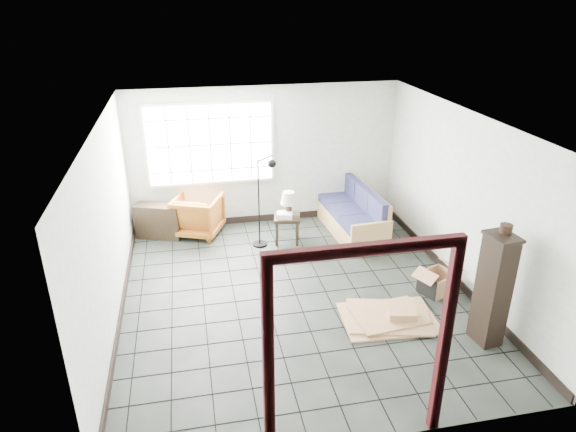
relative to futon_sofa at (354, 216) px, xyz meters
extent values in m
plane|color=black|center=(-1.50, -1.94, -0.31)|extent=(5.50, 5.50, 0.00)
cube|color=#A4AAA3|center=(-1.50, 0.81, 0.99)|extent=(5.00, 0.02, 2.60)
cube|color=#A4AAA3|center=(-1.50, -4.69, 0.99)|extent=(5.00, 0.02, 2.60)
cube|color=#A4AAA3|center=(-4.00, -1.94, 0.99)|extent=(0.02, 5.50, 2.60)
cube|color=#A4AAA3|center=(1.00, -1.94, 0.99)|extent=(0.02, 5.50, 2.60)
cube|color=white|center=(-1.50, -1.94, 2.29)|extent=(5.00, 5.50, 0.02)
cube|color=black|center=(-1.50, 0.79, -0.25)|extent=(4.95, 0.03, 0.12)
cube|color=black|center=(-3.98, -1.94, -0.25)|extent=(0.03, 5.45, 0.12)
cube|color=black|center=(0.98, -1.94, -0.25)|extent=(0.03, 5.45, 0.12)
cube|color=silver|center=(-2.50, 0.77, 1.29)|extent=(2.32, 0.06, 1.52)
cube|color=white|center=(-2.50, 0.73, 1.29)|extent=(2.20, 0.02, 1.40)
cube|color=black|center=(-2.35, -4.64, 0.74)|extent=(0.10, 0.08, 2.10)
cube|color=black|center=(-0.65, -4.64, 0.74)|extent=(0.10, 0.08, 2.10)
cube|color=black|center=(-1.50, -4.64, 1.84)|extent=(1.80, 0.08, 0.10)
cube|color=#A4774A|center=(-0.06, 0.00, -0.15)|extent=(0.85, 1.88, 0.33)
cube|color=#A4774A|center=(0.00, -0.95, -0.02)|extent=(0.74, 0.10, 0.59)
cube|color=#A4774A|center=(-0.12, 0.94, -0.02)|extent=(0.74, 0.10, 0.59)
cube|color=#A4774A|center=(0.27, 0.02, 0.19)|extent=(0.20, 1.83, 0.64)
cube|color=#1B2144|center=(-0.04, -0.61, 0.09)|extent=(0.70, 0.63, 0.15)
cube|color=#1B2144|center=(0.23, -0.59, 0.31)|extent=(0.17, 0.59, 0.48)
cube|color=#1B2144|center=(-0.08, -0.01, 0.09)|extent=(0.70, 0.63, 0.15)
cube|color=#1B2144|center=(0.19, 0.01, 0.31)|extent=(0.17, 0.59, 0.48)
cube|color=#1B2144|center=(-0.12, 0.60, 0.09)|extent=(0.70, 0.63, 0.15)
cube|color=#1B2144|center=(0.15, 0.62, 0.31)|extent=(0.17, 0.59, 0.48)
imported|color=#923F15|center=(-2.82, 0.46, 0.10)|extent=(1.02, 0.99, 0.82)
cube|color=black|center=(-1.29, -0.17, 0.15)|extent=(0.53, 0.53, 0.05)
cube|color=black|center=(-1.50, -0.31, -0.09)|extent=(0.05, 0.05, 0.45)
cube|color=black|center=(-1.15, -0.38, -0.09)|extent=(0.05, 0.05, 0.45)
cube|color=black|center=(-1.43, 0.04, -0.09)|extent=(0.05, 0.05, 0.45)
cube|color=black|center=(-1.08, -0.03, -0.09)|extent=(0.05, 0.05, 0.45)
cylinder|color=black|center=(-1.25, -0.15, 0.26)|extent=(0.14, 0.14, 0.15)
cylinder|color=black|center=(-1.25, -0.15, 0.39)|extent=(0.03, 0.03, 0.11)
cone|color=beige|center=(-1.25, -0.15, 0.51)|extent=(0.37, 0.37, 0.22)
cube|color=silver|center=(-1.34, -0.23, 0.23)|extent=(0.31, 0.27, 0.10)
cylinder|color=black|center=(-1.47, -0.20, 0.23)|extent=(0.03, 0.06, 0.06)
cylinder|color=black|center=(-1.79, -0.22, -0.30)|extent=(0.31, 0.31, 0.03)
cylinder|color=black|center=(-1.79, -0.22, 0.48)|extent=(0.03, 0.03, 1.55)
cylinder|color=black|center=(-1.69, -0.30, 1.30)|extent=(0.26, 0.09, 0.14)
sphere|color=black|center=(-1.58, -0.38, 1.23)|extent=(0.17, 0.17, 0.14)
cube|color=black|center=(-3.52, 0.46, 0.00)|extent=(0.87, 0.57, 0.63)
cube|color=black|center=(-3.52, 0.46, 0.01)|extent=(0.80, 0.51, 0.03)
cube|color=black|center=(0.65, -3.45, 0.43)|extent=(0.32, 0.40, 1.48)
cube|color=black|center=(0.65, -3.45, 1.17)|extent=(0.36, 0.44, 0.04)
cylinder|color=black|center=(0.70, -3.40, 1.24)|extent=(0.19, 0.19, 0.11)
cube|color=#946747|center=(0.56, -2.25, -0.30)|extent=(0.56, 0.52, 0.02)
cube|color=black|center=(0.36, -2.34, -0.16)|extent=(0.16, 0.34, 0.31)
cube|color=#946747|center=(0.77, -2.16, -0.16)|extent=(0.16, 0.34, 0.31)
cube|color=#946747|center=(0.64, -2.42, -0.16)|extent=(0.42, 0.20, 0.31)
cube|color=#946747|center=(0.49, -2.08, -0.16)|extent=(0.42, 0.20, 0.31)
cube|color=#946747|center=(0.30, -2.37, 0.05)|extent=(0.30, 0.40, 0.13)
cube|color=#946747|center=(0.83, -2.13, 0.05)|extent=(0.30, 0.40, 0.13)
cube|color=#946747|center=(-0.40, -2.78, -0.30)|extent=(1.32, 0.97, 0.03)
cube|color=#946747|center=(-0.40, -2.78, -0.27)|extent=(1.28, 1.07, 0.03)
cube|color=#946747|center=(-0.40, -2.78, -0.25)|extent=(1.01, 0.77, 0.03)
cube|color=#946747|center=(-0.25, -2.85, -0.18)|extent=(0.42, 0.37, 0.11)
camera|label=1|loc=(-2.91, -8.24, 3.83)|focal=32.00mm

